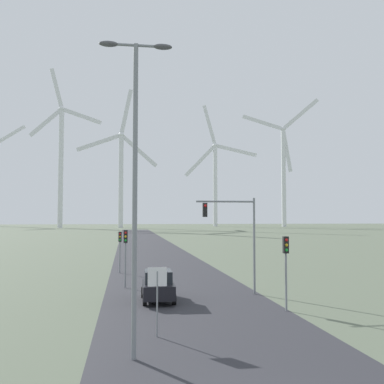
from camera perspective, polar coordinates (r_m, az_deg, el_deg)
road_surface at (r=58.49m, az=-4.79°, el=-8.06°), size 10.00×240.00×0.01m
streetlamp at (r=16.26m, az=-7.24°, el=3.67°), size 2.66×0.32×11.34m
stop_sign_near at (r=19.27m, az=-4.44°, el=-12.05°), size 0.81×0.07×2.89m
traffic_light_post_near_left at (r=32.32m, az=-8.44°, el=-6.73°), size 0.28×0.34×4.06m
traffic_light_post_near_right at (r=24.77m, az=11.84°, el=-7.98°), size 0.28×0.33×3.95m
traffic_light_post_mid_left at (r=40.78m, az=-9.13°, el=-6.37°), size 0.28×0.34×3.68m
traffic_light_mast_overhead at (r=29.27m, az=5.46°, el=-4.37°), size 3.90×0.35×6.24m
car_approaching at (r=27.30m, az=-4.35°, el=-11.78°), size 1.88×4.14×1.83m
wind_turbine_left at (r=211.87m, az=-16.30°, el=4.41°), size 31.39×8.10×72.33m
wind_turbine_center at (r=209.63m, az=-9.01°, el=2.92°), size 37.31×6.64×64.32m
wind_turbine_right at (r=237.74m, az=2.97°, el=2.19°), size 36.81×12.03×64.81m
wind_turbine_far_right at (r=228.47m, az=11.55°, el=3.26°), size 34.81×16.52×63.33m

